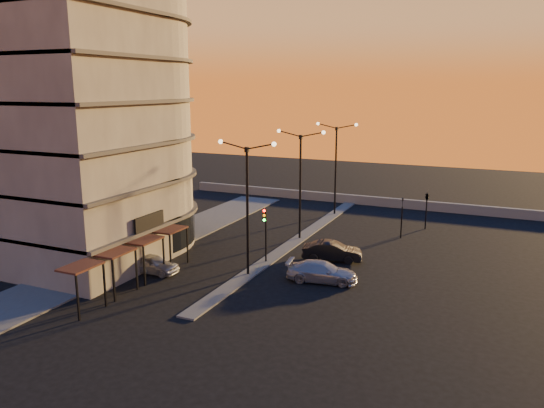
{
  "coord_description": "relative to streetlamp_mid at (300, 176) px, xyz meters",
  "views": [
    {
      "loc": [
        16.1,
        -31.63,
        13.0
      ],
      "look_at": [
        -1.17,
        6.73,
        3.7
      ],
      "focal_mm": 35.0,
      "sensor_mm": 36.0,
      "label": 1
    }
  ],
  "objects": [
    {
      "name": "streetlamp_mid",
      "position": [
        0.0,
        0.0,
        0.0
      ],
      "size": [
        4.32,
        0.32,
        9.51
      ],
      "color": "black",
      "rests_on": "ground"
    },
    {
      "name": "streetlamp_far",
      "position": [
        0.0,
        10.0,
        0.0
      ],
      "size": [
        4.32,
        0.32,
        9.51
      ],
      "color": "black",
      "rests_on": "ground"
    },
    {
      "name": "car_wagon",
      "position": [
        5.15,
        -9.0,
        -4.89
      ],
      "size": [
        5.08,
        2.74,
        1.4
      ],
      "primitive_type": "imported",
      "rotation": [
        0.0,
        0.0,
        1.74
      ],
      "color": "#A5A7AD",
      "rests_on": "ground"
    },
    {
      "name": "parapet",
      "position": [
        2.0,
        16.0,
        -5.09
      ],
      "size": [
        44.0,
        0.5,
        1.0
      ],
      "primitive_type": "cube",
      "color": "slate",
      "rests_on": "ground"
    },
    {
      "name": "car_hatchback",
      "position": [
        -6.5,
        -12.36,
        -4.91
      ],
      "size": [
        4.07,
        1.77,
        1.37
      ],
      "primitive_type": "imported",
      "rotation": [
        0.0,
        0.0,
        1.61
      ],
      "color": "#AFB2B7",
      "rests_on": "ground"
    },
    {
      "name": "signal_east_b",
      "position": [
        9.5,
        8.0,
        -2.49
      ],
      "size": [
        0.42,
        1.99,
        3.6
      ],
      "color": "black",
      "rests_on": "ground"
    },
    {
      "name": "ground",
      "position": [
        0.0,
        -10.0,
        -5.59
      ],
      "size": [
        120.0,
        120.0,
        0.0
      ],
      "primitive_type": "plane",
      "color": "black",
      "rests_on": "ground"
    },
    {
      "name": "traffic_light_main",
      "position": [
        0.0,
        -7.13,
        -2.7
      ],
      "size": [
        0.28,
        0.44,
        4.25
      ],
      "color": "black",
      "rests_on": "ground"
    },
    {
      "name": "signal_east_a",
      "position": [
        8.0,
        4.0,
        -3.66
      ],
      "size": [
        0.13,
        0.16,
        3.6
      ],
      "color": "black",
      "rests_on": "ground"
    },
    {
      "name": "sidewalk_west",
      "position": [
        -10.5,
        -6.0,
        -5.53
      ],
      "size": [
        5.0,
        40.0,
        0.12
      ],
      "primitive_type": "cube",
      "color": "#4D4D4A",
      "rests_on": "ground"
    },
    {
      "name": "building",
      "position": [
        -14.0,
        -9.97,
        6.32
      ],
      "size": [
        14.35,
        17.08,
        25.0
      ],
      "color": "#645F58",
      "rests_on": "ground"
    },
    {
      "name": "car_sedan",
      "position": [
        4.4,
        -4.46,
        -4.85
      ],
      "size": [
        4.75,
        2.57,
        1.48
      ],
      "primitive_type": "imported",
      "rotation": [
        0.0,
        0.0,
        1.8
      ],
      "color": "black",
      "rests_on": "ground"
    },
    {
      "name": "streetlamp_near",
      "position": [
        0.0,
        -10.0,
        0.0
      ],
      "size": [
        4.32,
        0.32,
        9.51
      ],
      "color": "black",
      "rests_on": "ground"
    },
    {
      "name": "median",
      "position": [
        0.0,
        0.0,
        -5.53
      ],
      "size": [
        1.2,
        36.0,
        0.12
      ],
      "primitive_type": "cube",
      "color": "#4D4D4A",
      "rests_on": "ground"
    }
  ]
}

